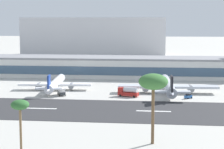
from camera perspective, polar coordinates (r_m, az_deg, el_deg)
The scene contains 13 objects.
ground_plane at distance 143.18m, azimuth 5.06°, elevation -5.11°, with size 1400.00×1400.00×0.00m, color #B2AFA8.
runway_strip at distance 143.60m, azimuth 5.07°, elevation -5.06°, with size 800.00×35.85×0.08m, color #2D2D30.
runway_centreline_dash_3 at distance 149.44m, azimuth -9.89°, elevation -4.63°, with size 12.00×1.20×0.01m, color white.
runway_centreline_dash_4 at distance 143.56m, azimuth 5.76°, elevation -5.05°, with size 12.00×1.20×0.01m, color white.
terminal_building at distance 230.90m, azimuth 1.31°, elevation 1.07°, with size 152.60×25.12×11.06m.
distant_hotel_block at distance 379.11m, azimuth -2.54°, elevation 5.29°, with size 130.24×28.40×34.13m, color #BCBCC1.
airliner_navy_tail_gate_1 at distance 187.61m, azimuth -7.88°, elevation -1.30°, with size 33.23×42.38×8.85m.
airliner_black_tail_gate_2 at distance 178.93m, azimuth 7.75°, elevation -1.60°, with size 43.39×47.80×9.97m.
service_box_truck_0 at distance 174.49m, azimuth -7.00°, elevation -2.28°, with size 4.55×6.46×3.25m.
service_baggage_tug_1 at distance 168.69m, azimuth 10.48°, elevation -2.94°, with size 3.38×3.40×2.20m.
service_fuel_truck_2 at distance 170.14m, azimuth 2.25°, elevation -2.40°, with size 8.89×5.04×3.95m.
palm_tree_0 at distance 99.53m, azimuth -12.59°, elevation -4.34°, with size 4.33×4.33×12.63m.
palm_tree_2 at distance 103.39m, azimuth 5.72°, elevation -1.18°, with size 7.38×7.38×17.97m.
Camera 1 is at (3.09, -139.77, 30.93)m, focal length 66.22 mm.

